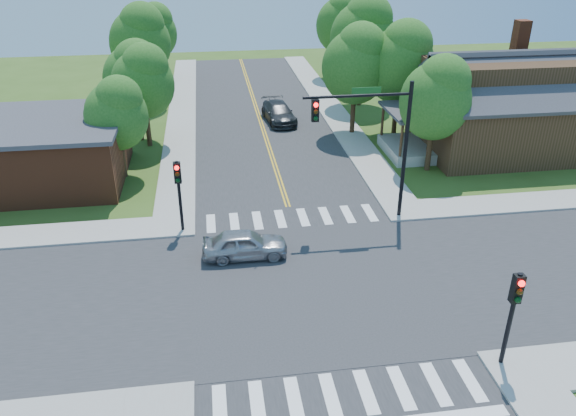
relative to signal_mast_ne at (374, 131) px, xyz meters
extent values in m
plane|color=#38561B|center=(-3.91, -5.59, -4.85)|extent=(100.00, 100.00, 0.00)
cube|color=#2D2D30|center=(-3.91, -5.59, -4.83)|extent=(10.00, 90.00, 0.04)
cube|color=#2D2D30|center=(-3.91, -5.59, -4.83)|extent=(90.00, 10.00, 0.04)
cube|color=#2D2D30|center=(-3.91, -5.59, -4.85)|extent=(10.20, 10.20, 0.06)
cube|color=#9E9B93|center=(2.19, 19.41, -4.78)|extent=(2.20, 40.00, 0.14)
cube|color=#9E9B93|center=(-10.01, 19.41, -4.78)|extent=(2.20, 40.00, 0.14)
cube|color=white|center=(-8.11, 0.61, -4.80)|extent=(0.45, 2.00, 0.01)
cube|color=white|center=(-6.91, 0.61, -4.80)|extent=(0.45, 2.00, 0.01)
cube|color=white|center=(-5.71, 0.61, -4.80)|extent=(0.45, 2.00, 0.01)
cube|color=white|center=(-4.51, 0.61, -4.80)|extent=(0.45, 2.00, 0.01)
cube|color=white|center=(-3.31, 0.61, -4.80)|extent=(0.45, 2.00, 0.01)
cube|color=white|center=(-2.11, 0.61, -4.80)|extent=(0.45, 2.00, 0.01)
cube|color=white|center=(-0.91, 0.61, -4.80)|extent=(0.45, 2.00, 0.01)
cube|color=white|center=(0.29, 0.61, -4.80)|extent=(0.45, 2.00, 0.01)
cube|color=white|center=(-8.11, -11.79, -4.80)|extent=(0.45, 2.00, 0.01)
cube|color=white|center=(-6.91, -11.79, -4.80)|extent=(0.45, 2.00, 0.01)
cube|color=white|center=(-5.71, -11.79, -4.80)|extent=(0.45, 2.00, 0.01)
cube|color=white|center=(-4.51, -11.79, -4.80)|extent=(0.45, 2.00, 0.01)
cube|color=white|center=(-3.31, -11.79, -4.80)|extent=(0.45, 2.00, 0.01)
cube|color=white|center=(-2.11, -11.79, -4.80)|extent=(0.45, 2.00, 0.01)
cube|color=white|center=(-0.91, -11.79, -4.80)|extent=(0.45, 2.00, 0.01)
cube|color=white|center=(0.29, -11.79, -4.80)|extent=(0.45, 2.00, 0.01)
cube|color=yellow|center=(-4.01, 20.66, -4.80)|extent=(0.10, 37.50, 0.01)
cube|color=yellow|center=(-3.81, 20.66, -4.80)|extent=(0.10, 37.50, 0.01)
cylinder|color=black|center=(1.69, 0.01, -1.25)|extent=(0.20, 0.20, 7.20)
cylinder|color=black|center=(-0.91, 0.01, 1.75)|extent=(5.20, 0.14, 0.14)
cube|color=#19591E|center=(-0.51, -0.04, 2.00)|extent=(1.40, 0.04, 0.30)
cube|color=black|center=(-2.91, 0.01, 1.12)|extent=(0.34, 0.28, 1.05)
sphere|color=#FF0C0C|center=(-2.91, -0.16, 1.44)|extent=(0.22, 0.22, 0.22)
sphere|color=#3F2605|center=(-2.91, -0.16, 1.12)|extent=(0.22, 0.22, 0.22)
sphere|color=#05330F|center=(-2.91, -0.16, 0.80)|extent=(0.22, 0.22, 0.22)
cylinder|color=black|center=(1.69, -11.19, -2.95)|extent=(0.16, 0.16, 3.80)
cube|color=black|center=(1.69, -11.19, -1.63)|extent=(0.34, 0.28, 1.05)
sphere|color=#FF0C0C|center=(1.69, -11.36, -1.31)|extent=(0.22, 0.22, 0.22)
sphere|color=#3F2605|center=(1.69, -11.36, -1.63)|extent=(0.22, 0.22, 0.22)
sphere|color=#05330F|center=(1.69, -11.36, -1.95)|extent=(0.22, 0.22, 0.22)
cylinder|color=black|center=(-9.51, 0.01, -2.95)|extent=(0.16, 0.16, 3.80)
cube|color=black|center=(-9.51, 0.01, -1.63)|extent=(0.34, 0.28, 1.05)
sphere|color=#FF0C0C|center=(-9.51, -0.16, -1.31)|extent=(0.22, 0.22, 0.22)
sphere|color=#3F2605|center=(-9.51, -0.16, -1.63)|extent=(0.22, 0.22, 0.22)
sphere|color=#05330F|center=(-9.51, -0.16, -1.95)|extent=(0.22, 0.22, 0.22)
cube|color=#352512|center=(11.29, 8.61, -2.85)|extent=(10.00, 8.00, 4.00)
cube|color=#9E9B93|center=(4.99, 8.61, -4.50)|extent=(2.60, 4.50, 0.70)
cylinder|color=#352512|center=(3.89, 6.61, -3.25)|extent=(0.18, 0.18, 2.50)
cylinder|color=#352512|center=(3.89, 10.61, -3.25)|extent=(0.18, 0.18, 2.50)
cube|color=#38383D|center=(4.99, 8.61, -1.90)|extent=(2.80, 4.80, 0.18)
cube|color=brown|center=(13.79, 12.11, -1.30)|extent=(0.90, 0.90, 7.11)
cube|color=brown|center=(-18.11, 7.61, -3.10)|extent=(10.00, 8.00, 3.50)
cube|color=#38383D|center=(-18.11, 7.61, -1.25)|extent=(10.40, 8.40, 0.25)
cylinder|color=#382314|center=(5.46, 5.86, -3.51)|extent=(0.34, 0.34, 2.69)
ellipsoid|color=#225A1A|center=(5.46, 5.86, -0.46)|extent=(4.24, 4.03, 4.67)
sphere|color=#225A1A|center=(5.76, 5.66, 0.81)|extent=(3.11, 3.11, 3.11)
cylinder|color=#382314|center=(5.45, 12.58, -3.33)|extent=(0.34, 0.34, 3.05)
ellipsoid|color=#225A1A|center=(5.45, 12.58, 0.13)|extent=(4.82, 4.58, 5.30)
sphere|color=#225A1A|center=(5.75, 12.38, 1.57)|extent=(3.53, 3.53, 3.53)
cylinder|color=#382314|center=(4.83, 20.17, -3.17)|extent=(0.34, 0.34, 3.36)
ellipsoid|color=#225A1A|center=(4.83, 20.17, 0.63)|extent=(5.31, 5.04, 5.84)
sphere|color=#225A1A|center=(5.13, 19.97, 2.23)|extent=(3.89, 3.89, 3.89)
cylinder|color=#382314|center=(5.29, 29.81, -3.33)|extent=(0.34, 0.34, 3.05)
ellipsoid|color=#225A1A|center=(5.29, 29.81, 0.12)|extent=(4.81, 4.57, 5.30)
sphere|color=#225A1A|center=(5.59, 29.61, 1.57)|extent=(3.53, 3.53, 3.53)
cylinder|color=#382314|center=(-13.18, 7.55, -3.69)|extent=(0.34, 0.34, 2.32)
ellipsoid|color=#225A1A|center=(-13.18, 7.55, -1.07)|extent=(3.66, 3.48, 4.03)
sphere|color=#225A1A|center=(-12.88, 7.35, 0.03)|extent=(2.69, 2.69, 2.69)
cylinder|color=#382314|center=(-12.72, 14.02, -3.53)|extent=(0.34, 0.34, 2.64)
ellipsoid|color=#225A1A|center=(-12.72, 14.02, -0.54)|extent=(4.17, 3.96, 4.58)
sphere|color=#225A1A|center=(-12.42, 13.82, 0.71)|extent=(3.06, 3.06, 3.06)
cylinder|color=#382314|center=(-13.00, 22.89, -3.29)|extent=(0.34, 0.34, 3.12)
ellipsoid|color=#225A1A|center=(-13.00, 22.89, 0.24)|extent=(4.92, 4.68, 5.42)
sphere|color=#225A1A|center=(-12.70, 22.69, 1.71)|extent=(3.61, 3.61, 3.61)
cylinder|color=#382314|center=(-12.52, 30.99, -3.48)|extent=(0.34, 0.34, 2.75)
ellipsoid|color=#225A1A|center=(-12.52, 30.99, -0.37)|extent=(4.34, 4.12, 4.77)
sphere|color=#225A1A|center=(-12.22, 30.79, 0.94)|extent=(3.18, 3.18, 3.18)
cylinder|color=#382314|center=(2.44, 13.13, -3.36)|extent=(0.34, 0.34, 2.97)
ellipsoid|color=#225A1A|center=(2.44, 13.13, 0.00)|extent=(4.69, 4.46, 5.16)
sphere|color=#225A1A|center=(2.74, 12.93, 1.41)|extent=(3.44, 3.44, 3.44)
cylinder|color=#382314|center=(-12.05, 12.76, -3.54)|extent=(0.34, 0.34, 2.63)
ellipsoid|color=#225A1A|center=(-12.05, 12.76, -0.56)|extent=(4.15, 3.94, 4.56)
sphere|color=#225A1A|center=(-11.75, 12.56, 0.68)|extent=(3.04, 3.04, 3.04)
imported|color=#ABADB2|center=(-6.61, -2.82, -4.19)|extent=(1.66, 3.93, 1.33)
imported|color=#2A2D2F|center=(-2.51, 16.56, -4.13)|extent=(3.09, 5.38, 1.44)
camera|label=1|loc=(-7.83, -24.98, 8.95)|focal=35.00mm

